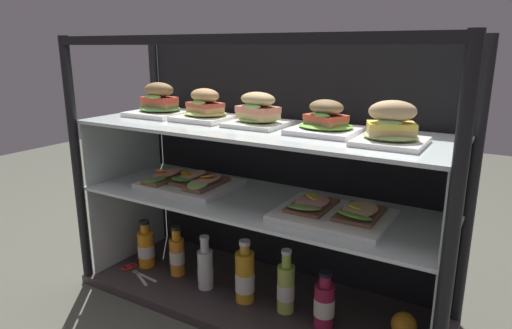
{
  "coord_description": "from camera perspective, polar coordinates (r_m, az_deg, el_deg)",
  "views": [
    {
      "loc": [
        0.73,
        -1.23,
        0.9
      ],
      "look_at": [
        0.0,
        0.0,
        0.52
      ],
      "focal_mm": 31.27,
      "sensor_mm": 36.0,
      "label": 1
    }
  ],
  "objects": [
    {
      "name": "orange_fruit_beside_bottles",
      "position": [
        1.52,
        18.38,
        -18.87
      ],
      "size": [
        0.08,
        0.08,
        0.08
      ],
      "primitive_type": "sphere",
      "color": "orange",
      "rests_on": "case_base_deck"
    },
    {
      "name": "plated_roll_sandwich_center",
      "position": [
        1.36,
        8.9,
        5.45
      ],
      "size": [
        0.2,
        0.2,
        0.1
      ],
      "color": "white",
      "rests_on": "shelf_upper_glass"
    },
    {
      "name": "juice_bottle_back_left",
      "position": [
        1.79,
        -10.05,
        -11.29
      ],
      "size": [
        0.06,
        0.06,
        0.2
      ],
      "color": "orange",
      "rests_on": "case_base_deck"
    },
    {
      "name": "plated_roll_sandwich_mid_right",
      "position": [
        1.6,
        -6.53,
        7.1
      ],
      "size": [
        0.19,
        0.19,
        0.11
      ],
      "color": "white",
      "rests_on": "shelf_upper_glass"
    },
    {
      "name": "shelf_lower_glass",
      "position": [
        1.52,
        0.0,
        -4.77
      ],
      "size": [
        1.26,
        0.41,
        0.01
      ],
      "primitive_type": "cube",
      "color": "silver",
      "rests_on": "riser_lower_tier"
    },
    {
      "name": "plated_roll_sandwich_mid_left",
      "position": [
        1.74,
        -12.25,
        7.55
      ],
      "size": [
        0.21,
        0.21,
        0.12
      ],
      "color": "white",
      "rests_on": "shelf_upper_glass"
    },
    {
      "name": "plated_roll_sandwich_near_right_corner",
      "position": [
        1.47,
        0.22,
        6.69
      ],
      "size": [
        0.18,
        0.18,
        0.11
      ],
      "color": "white",
      "rests_on": "shelf_upper_glass"
    },
    {
      "name": "juice_bottle_front_middle",
      "position": [
        1.48,
        8.72,
        -17.25
      ],
      "size": [
        0.07,
        0.07,
        0.19
      ],
      "color": "#A02043",
      "rests_on": "case_base_deck"
    },
    {
      "name": "kitchen_scissors",
      "position": [
        1.89,
        -15.5,
        -12.79
      ],
      "size": [
        0.2,
        0.11,
        0.01
      ],
      "color": "silver",
      "rests_on": "case_base_deck"
    },
    {
      "name": "case_base_deck",
      "position": [
        1.68,
        0.0,
        -16.72
      ],
      "size": [
        1.31,
        0.46,
        0.03
      ],
      "primitive_type": "cube",
      "color": "#372F2F",
      "rests_on": "ground"
    },
    {
      "name": "juice_bottle_front_left_end",
      "position": [
        1.59,
        -1.43,
        -14.16
      ],
      "size": [
        0.07,
        0.07,
        0.23
      ],
      "color": "gold",
      "rests_on": "case_base_deck"
    },
    {
      "name": "juice_bottle_back_center",
      "position": [
        1.68,
        -6.5,
        -13.05
      ],
      "size": [
        0.06,
        0.06,
        0.2
      ],
      "color": "white",
      "rests_on": "case_base_deck"
    },
    {
      "name": "juice_bottle_front_right_end",
      "position": [
        1.54,
        3.84,
        -15.39
      ],
      "size": [
        0.06,
        0.06,
        0.22
      ],
      "color": "#B4CB54",
      "rests_on": "case_base_deck"
    },
    {
      "name": "open_sandwich_tray_mid_left",
      "position": [
        1.67,
        -8.67,
        -2.14
      ],
      "size": [
        0.34,
        0.27,
        0.07
      ],
      "color": "white",
      "rests_on": "shelf_lower_glass"
    },
    {
      "name": "open_sandwich_tray_far_right",
      "position": [
        1.38,
        9.96,
        -6.0
      ],
      "size": [
        0.34,
        0.26,
        0.06
      ],
      "color": "white",
      "rests_on": "shelf_lower_glass"
    },
    {
      "name": "plated_roll_sandwich_near_left_corner",
      "position": [
        1.24,
        16.92,
        4.51
      ],
      "size": [
        0.18,
        0.18,
        0.12
      ],
      "color": "white",
      "rests_on": "shelf_upper_glass"
    },
    {
      "name": "case_frame",
      "position": [
        1.59,
        2.31,
        0.67
      ],
      "size": [
        1.31,
        0.46,
        0.93
      ],
      "color": "black",
      "rests_on": "ground"
    },
    {
      "name": "juice_bottle_tucked_behind",
      "position": [
        1.88,
        -13.89,
        -10.29
      ],
      "size": [
        0.07,
        0.07,
        0.2
      ],
      "color": "orange",
      "rests_on": "case_base_deck"
    },
    {
      "name": "shelf_upper_glass",
      "position": [
        1.45,
        0.0,
        4.56
      ],
      "size": [
        1.26,
        0.41,
        0.01
      ],
      "primitive_type": "cube",
      "color": "silver",
      "rests_on": "riser_upper_tier"
    },
    {
      "name": "ground_plane",
      "position": [
        1.69,
        0.0,
        -17.49
      ],
      "size": [
        6.0,
        6.0,
        0.02
      ],
      "primitive_type": "cube",
      "color": "#494A3F",
      "rests_on": "ground"
    },
    {
      "name": "riser_upper_tier",
      "position": [
        1.48,
        0.0,
        -0.21
      ],
      "size": [
        1.24,
        0.39,
        0.24
      ],
      "color": "silver",
      "rests_on": "shelf_lower_glass"
    },
    {
      "name": "riser_lower_tier",
      "position": [
        1.59,
        0.0,
        -10.87
      ],
      "size": [
        1.24,
        0.39,
        0.35
      ],
      "color": "silver",
      "rests_on": "case_base_deck"
    }
  ]
}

